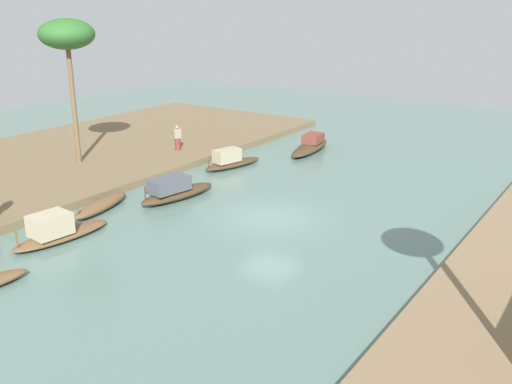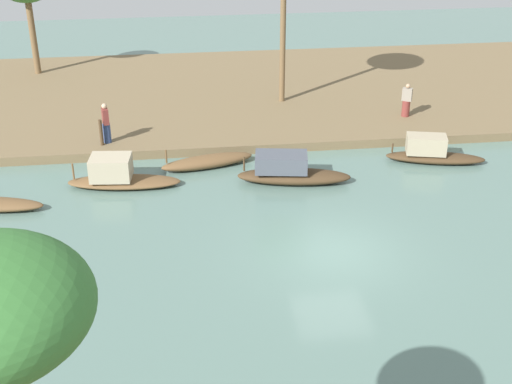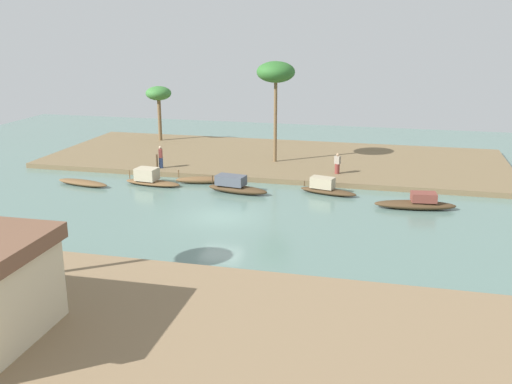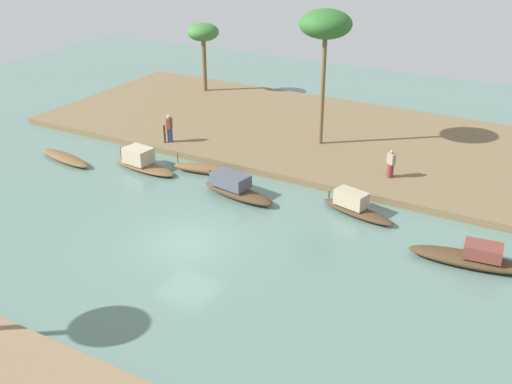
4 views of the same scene
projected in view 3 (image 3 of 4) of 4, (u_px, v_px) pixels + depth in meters
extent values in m
plane|color=slate|center=(221.00, 217.00, 35.47)|extent=(68.89, 68.89, 0.00)
cube|color=brown|center=(274.00, 158.00, 49.88)|extent=(37.90, 14.74, 0.39)
cube|color=#846B4C|center=(95.00, 345.00, 20.95)|extent=(37.90, 14.74, 0.39)
ellipsoid|color=brown|center=(83.00, 183.00, 42.22)|extent=(4.36, 1.68, 0.42)
ellipsoid|color=#47331E|center=(238.00, 189.00, 40.34)|extent=(4.51, 1.82, 0.53)
cube|color=#4C515B|center=(231.00, 180.00, 40.36)|extent=(2.13, 1.39, 0.67)
cylinder|color=#47331E|center=(212.00, 179.00, 40.91)|extent=(0.07, 0.07, 0.59)
ellipsoid|color=#47331E|center=(328.00, 191.00, 40.05)|extent=(4.14, 1.91, 0.40)
cube|color=tan|center=(323.00, 183.00, 40.08)|extent=(1.73, 1.18, 0.76)
cylinder|color=#47331E|center=(304.00, 183.00, 40.74)|extent=(0.07, 0.07, 0.38)
ellipsoid|color=#47331E|center=(415.00, 205.00, 36.90)|extent=(5.17, 1.84, 0.52)
cube|color=brown|center=(424.00, 197.00, 36.70)|extent=(1.64, 1.21, 0.55)
ellipsoid|color=brown|center=(153.00, 183.00, 42.32)|extent=(4.41, 1.65, 0.36)
cube|color=tan|center=(147.00, 174.00, 42.30)|extent=(1.63, 1.31, 0.87)
cylinder|color=brown|center=(130.00, 174.00, 42.80)|extent=(0.07, 0.07, 0.64)
ellipsoid|color=brown|center=(202.00, 180.00, 42.82)|extent=(3.93, 1.78, 0.49)
cylinder|color=brown|center=(179.00, 174.00, 42.69)|extent=(0.07, 0.07, 0.57)
cylinder|color=brown|center=(337.00, 169.00, 43.97)|extent=(0.49, 0.49, 0.75)
cube|color=gray|center=(338.00, 160.00, 43.78)|extent=(0.50, 0.43, 0.60)
sphere|color=tan|center=(338.00, 155.00, 43.67)|extent=(0.20, 0.20, 0.20)
cylinder|color=#33477A|center=(161.00, 163.00, 45.65)|extent=(0.39, 0.39, 0.84)
cube|color=brown|center=(161.00, 153.00, 45.45)|extent=(0.32, 0.47, 0.67)
sphere|color=tan|center=(160.00, 148.00, 45.32)|extent=(0.23, 0.23, 0.23)
cylinder|color=#4C3823|center=(157.00, 162.00, 45.41)|extent=(0.14, 0.14, 1.13)
cylinder|color=brown|center=(275.00, 121.00, 47.03)|extent=(0.27, 0.28, 6.59)
ellipsoid|color=#2D6628|center=(276.00, 72.00, 45.95)|extent=(3.03, 3.03, 1.67)
cylinder|color=brown|center=(160.00, 119.00, 56.05)|extent=(0.34, 0.36, 4.03)
ellipsoid|color=#387533|center=(158.00, 93.00, 55.36)|extent=(2.41, 2.41, 1.32)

